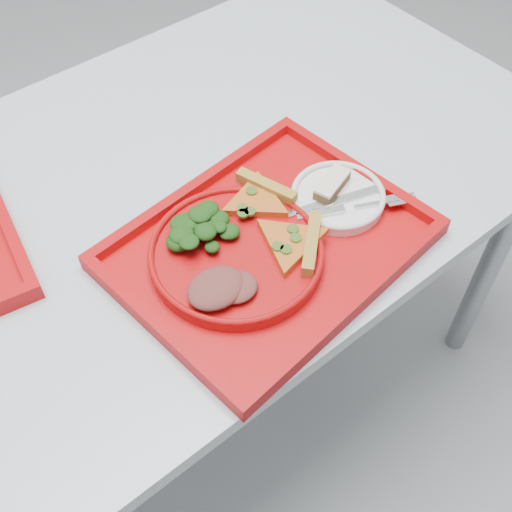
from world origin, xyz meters
name	(u,v)px	position (x,y,z in m)	size (l,w,h in m)	color
ground	(170,412)	(0.00, 0.00, 0.00)	(10.00, 10.00, 0.00)	#93969B
table	(129,242)	(0.00, 0.00, 0.68)	(1.60, 0.80, 0.75)	#A7B0BB
tray_main	(268,248)	(0.13, -0.21, 0.76)	(0.45, 0.35, 0.01)	#B5090B
dinner_plate	(236,255)	(0.08, -0.20, 0.77)	(0.26, 0.26, 0.02)	#AC0B0C
side_plate	(338,199)	(0.28, -0.21, 0.77)	(0.15, 0.15, 0.01)	white
pizza_slice_a	(290,240)	(0.15, -0.24, 0.79)	(0.13, 0.11, 0.02)	orange
pizza_slice_b	(256,198)	(0.17, -0.14, 0.79)	(0.12, 0.10, 0.02)	orange
salad_heap	(199,229)	(0.05, -0.14, 0.80)	(0.09, 0.08, 0.04)	black
meat_portion	(216,288)	(0.01, -0.24, 0.79)	(0.09, 0.07, 0.03)	brown
dessert_bar	(332,184)	(0.28, -0.19, 0.79)	(0.08, 0.05, 0.02)	#4E2B1A
knife	(340,199)	(0.27, -0.22, 0.78)	(0.18, 0.02, 0.01)	silver
fork	(353,207)	(0.28, -0.25, 0.78)	(0.18, 0.02, 0.01)	silver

